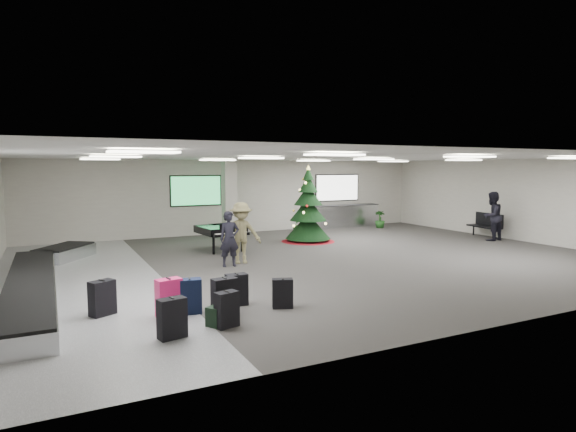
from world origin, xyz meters
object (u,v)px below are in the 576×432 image
bench (486,224)px  potted_plant_left (296,225)px  christmas_tree (308,215)px  service_counter (340,216)px  grand_piano (221,230)px  potted_plant_right (380,219)px  baggage_carousel (39,279)px  pink_suitcase (169,298)px  traveler_a (229,239)px  traveler_bench (492,216)px  traveler_b (241,233)px

bench → potted_plant_left: bench is taller
christmas_tree → potted_plant_left: size_ratio=4.04×
service_counter → potted_plant_left: 2.96m
grand_piano → potted_plant_right: (8.80, 2.64, -0.29)m
baggage_carousel → pink_suitcase: size_ratio=12.78×
potted_plant_right → service_counter: bearing=144.5°
potted_plant_right → pink_suitcase: bearing=-142.4°
baggage_carousel → traveler_a: size_ratio=6.03×
grand_piano → traveler_bench: size_ratio=0.97×
service_counter → pink_suitcase: bearing=-135.4°
traveler_a → potted_plant_left: size_ratio=2.18×
baggage_carousel → traveler_b: (5.40, 0.60, 0.70)m
bench → traveler_b: size_ratio=0.88×
baggage_carousel → traveler_bench: 15.87m
christmas_tree → traveler_b: christmas_tree is taller
grand_piano → traveler_bench: (10.28, -2.55, 0.26)m
baggage_carousel → pink_suitcase: (2.28, -3.68, 0.16)m
bench → traveler_a: (-11.52, -0.92, 0.25)m
bench → potted_plant_left: size_ratio=2.20×
traveler_bench → potted_plant_right: size_ratio=2.33×
christmas_tree → grand_piano: christmas_tree is taller
service_counter → christmas_tree: bearing=-137.7°
baggage_carousel → service_counter: service_counter is taller
service_counter → traveler_b: bearing=-140.5°
service_counter → pink_suitcase: (-10.56, -10.41, -0.18)m
pink_suitcase → traveler_bench: size_ratio=0.39×
baggage_carousel → traveler_a: traveler_a is taller
service_counter → pink_suitcase: size_ratio=5.33×
traveler_a → bench: bearing=8.3°
service_counter → traveler_a: traveler_a is taller
christmas_tree → traveler_b: size_ratio=1.62×
pink_suitcase → christmas_tree: 10.03m
traveler_bench → bench: bearing=-136.1°
pink_suitcase → traveler_b: (3.12, 4.28, 0.55)m
christmas_tree → traveler_a: 5.38m
service_counter → christmas_tree: (-3.57, -3.25, 0.47)m
service_counter → bench: size_ratio=2.50×
bench → potted_plant_right: 4.87m
bench → traveler_b: bearing=-168.9°
pink_suitcase → potted_plant_right: bearing=26.0°
grand_piano → traveler_b: size_ratio=1.02×
potted_plant_right → traveler_b: bearing=-150.7°
christmas_tree → potted_plant_left: bearing=72.9°
bench → potted_plant_left: 7.94m
christmas_tree → bench: bearing=-17.4°
grand_piano → traveler_b: bearing=-100.1°
bench → potted_plant_left: bearing=152.0°
pink_suitcase → traveler_bench: 14.20m
service_counter → pink_suitcase: 14.83m
baggage_carousel → traveler_a: (4.93, 0.32, 0.59)m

